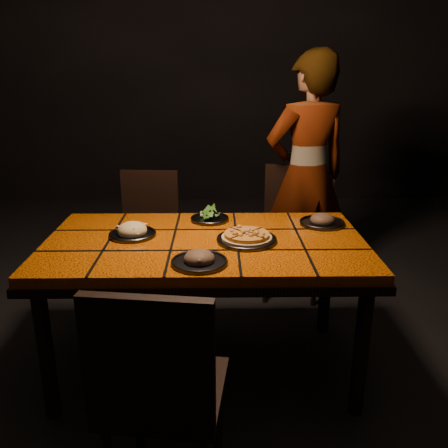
{
  "coord_description": "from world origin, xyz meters",
  "views": [
    {
      "loc": [
        0.06,
        -2.24,
        1.58
      ],
      "look_at": [
        0.1,
        0.03,
        0.82
      ],
      "focal_mm": 38.0,
      "sensor_mm": 36.0,
      "label": 1
    }
  ],
  "objects_px": {
    "chair_far_left": "(149,227)",
    "diner": "(306,176)",
    "dining_table": "(205,254)",
    "plate_pasta": "(132,232)",
    "chair_far_right": "(292,221)",
    "chair_near": "(159,388)",
    "plate_pizza": "(247,238)"
  },
  "relations": [
    {
      "from": "dining_table",
      "to": "plate_pasta",
      "type": "bearing_deg",
      "value": 171.11
    },
    {
      "from": "chair_near",
      "to": "plate_pizza",
      "type": "bearing_deg",
      "value": -104.85
    },
    {
      "from": "diner",
      "to": "plate_pasta",
      "type": "bearing_deg",
      "value": 23.01
    },
    {
      "from": "chair_far_left",
      "to": "chair_far_right",
      "type": "distance_m",
      "value": 1.02
    },
    {
      "from": "plate_pizza",
      "to": "plate_pasta",
      "type": "xyz_separation_m",
      "value": [
        -0.58,
        0.09,
        0.0
      ]
    },
    {
      "from": "chair_far_left",
      "to": "diner",
      "type": "relative_size",
      "value": 0.53
    },
    {
      "from": "dining_table",
      "to": "chair_far_left",
      "type": "distance_m",
      "value": 1.02
    },
    {
      "from": "chair_near",
      "to": "chair_far_right",
      "type": "distance_m",
      "value": 1.99
    },
    {
      "from": "diner",
      "to": "plate_pizza",
      "type": "relative_size",
      "value": 4.77
    },
    {
      "from": "plate_pizza",
      "to": "chair_near",
      "type": "bearing_deg",
      "value": -112.51
    },
    {
      "from": "chair_far_left",
      "to": "plate_pasta",
      "type": "height_order",
      "value": "chair_far_left"
    },
    {
      "from": "chair_far_right",
      "to": "plate_pasta",
      "type": "xyz_separation_m",
      "value": [
        -0.97,
        -0.92,
        0.25
      ]
    },
    {
      "from": "dining_table",
      "to": "diner",
      "type": "bearing_deg",
      "value": 55.5
    },
    {
      "from": "chair_near",
      "to": "diner",
      "type": "relative_size",
      "value": 0.55
    },
    {
      "from": "chair_far_right",
      "to": "diner",
      "type": "xyz_separation_m",
      "value": [
        0.09,
        0.02,
        0.32
      ]
    },
    {
      "from": "chair_near",
      "to": "chair_far_left",
      "type": "xyz_separation_m",
      "value": [
        -0.28,
        1.78,
        -0.02
      ]
    },
    {
      "from": "chair_far_right",
      "to": "diner",
      "type": "relative_size",
      "value": 0.54
    },
    {
      "from": "dining_table",
      "to": "diner",
      "type": "xyz_separation_m",
      "value": [
        0.69,
        1.0,
        0.18
      ]
    },
    {
      "from": "chair_near",
      "to": "diner",
      "type": "bearing_deg",
      "value": -106.21
    },
    {
      "from": "chair_near",
      "to": "chair_far_right",
      "type": "bearing_deg",
      "value": -104.14
    },
    {
      "from": "chair_far_right",
      "to": "plate_pasta",
      "type": "distance_m",
      "value": 1.36
    },
    {
      "from": "diner",
      "to": "plate_pasta",
      "type": "height_order",
      "value": "diner"
    },
    {
      "from": "chair_far_left",
      "to": "chair_far_right",
      "type": "height_order",
      "value": "chair_far_right"
    },
    {
      "from": "dining_table",
      "to": "chair_far_left",
      "type": "bearing_deg",
      "value": 114.74
    },
    {
      "from": "chair_far_left",
      "to": "plate_pizza",
      "type": "xyz_separation_m",
      "value": [
        0.63,
        -0.94,
        0.26
      ]
    },
    {
      "from": "chair_far_left",
      "to": "chair_near",
      "type": "bearing_deg",
      "value": -77.13
    },
    {
      "from": "diner",
      "to": "plate_pizza",
      "type": "height_order",
      "value": "diner"
    },
    {
      "from": "chair_far_left",
      "to": "diner",
      "type": "distance_m",
      "value": 1.16
    },
    {
      "from": "chair_near",
      "to": "diner",
      "type": "distance_m",
      "value": 2.07
    },
    {
      "from": "plate_pizza",
      "to": "plate_pasta",
      "type": "relative_size",
      "value": 1.47
    },
    {
      "from": "chair_far_left",
      "to": "chair_far_right",
      "type": "bearing_deg",
      "value": 7.8
    },
    {
      "from": "dining_table",
      "to": "plate_pizza",
      "type": "distance_m",
      "value": 0.23
    }
  ]
}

